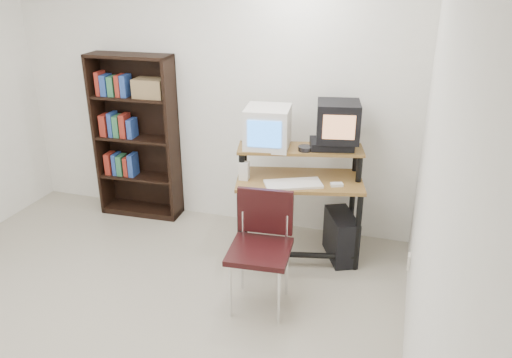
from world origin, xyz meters
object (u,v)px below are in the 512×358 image
(crt_monitor, at_px, (268,128))
(school_chair, at_px, (262,238))
(bookshelf, at_px, (137,135))
(pc_tower, at_px, (341,236))
(computer_desk, at_px, (299,185))
(crt_tv, at_px, (338,121))

(crt_monitor, relative_size, school_chair, 0.47)
(school_chair, relative_size, bookshelf, 0.54)
(bookshelf, bearing_deg, school_chair, -36.66)
(crt_monitor, height_order, pc_tower, crt_monitor)
(bookshelf, bearing_deg, computer_desk, -13.56)
(computer_desk, distance_m, bookshelf, 1.79)
(crt_monitor, relative_size, bookshelf, 0.25)
(school_chair, height_order, bookshelf, bookshelf)
(crt_tv, xyz_separation_m, school_chair, (-0.38, -0.95, -0.66))
(pc_tower, bearing_deg, crt_tv, 102.87)
(crt_monitor, distance_m, pc_tower, 1.16)
(crt_monitor, xyz_separation_m, pc_tower, (0.69, -0.01, -0.94))
(computer_desk, distance_m, crt_monitor, 0.56)
(computer_desk, height_order, bookshelf, bookshelf)
(pc_tower, xyz_separation_m, school_chair, (-0.49, -0.81, 0.34))
(crt_monitor, distance_m, school_chair, 1.03)
(crt_monitor, bearing_deg, pc_tower, -8.46)
(computer_desk, bearing_deg, crt_monitor, 157.65)
(crt_monitor, height_order, crt_tv, crt_tv)
(crt_tv, height_order, pc_tower, crt_tv)
(crt_tv, bearing_deg, pc_tower, -63.30)
(crt_monitor, bearing_deg, computer_desk, -16.32)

